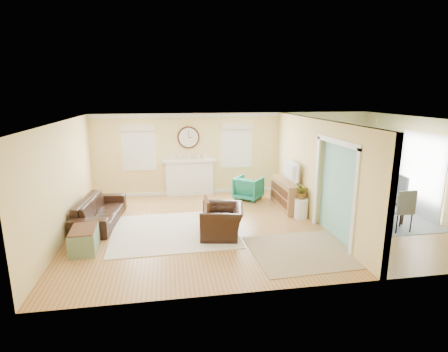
{
  "coord_description": "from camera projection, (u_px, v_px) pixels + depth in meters",
  "views": [
    {
      "loc": [
        -2.16,
        -8.04,
        3.22
      ],
      "look_at": [
        -0.8,
        0.3,
        1.2
      ],
      "focal_mm": 28.0,
      "sensor_mm": 36.0,
      "label": 1
    }
  ],
  "objects": [
    {
      "name": "floor",
      "position": [
        257.0,
        224.0,
        8.8
      ],
      "size": [
        9.0,
        9.0,
        0.0
      ],
      "primitive_type": "plane",
      "color": "#95602C",
      "rests_on": "ground"
    },
    {
      "name": "wall_back",
      "position": [
        235.0,
        153.0,
        11.38
      ],
      "size": [
        9.0,
        0.02,
        2.6
      ],
      "primitive_type": "cube",
      "color": "#E7CB75",
      "rests_on": "ground"
    },
    {
      "name": "wall_front",
      "position": [
        306.0,
        215.0,
        5.62
      ],
      "size": [
        9.0,
        0.02,
        2.6
      ],
      "primitive_type": "cube",
      "color": "#E7CB75",
      "rests_on": "ground"
    },
    {
      "name": "wall_left",
      "position": [
        63.0,
        181.0,
        7.79
      ],
      "size": [
        0.02,
        6.0,
        2.6
      ],
      "primitive_type": "cube",
      "color": "#E7CB75",
      "rests_on": "ground"
    },
    {
      "name": "wall_right",
      "position": [
        424.0,
        167.0,
        9.21
      ],
      "size": [
        0.02,
        6.0,
        2.6
      ],
      "primitive_type": "cube",
      "color": "#E7CB75",
      "rests_on": "ground"
    },
    {
      "name": "ceiling",
      "position": [
        260.0,
        120.0,
        8.2
      ],
      "size": [
        9.0,
        6.0,
        0.02
      ],
      "primitive_type": "cube",
      "color": "white",
      "rests_on": "wall_back"
    },
    {
      "name": "partition",
      "position": [
        312.0,
        167.0,
        8.99
      ],
      "size": [
        0.17,
        6.0,
        2.6
      ],
      "color": "#E7CB75",
      "rests_on": "ground"
    },
    {
      "name": "fireplace",
      "position": [
        190.0,
        177.0,
        11.19
      ],
      "size": [
        1.7,
        0.3,
        1.17
      ],
      "color": "white",
      "rests_on": "ground"
    },
    {
      "name": "wall_clock",
      "position": [
        188.0,
        137.0,
        10.98
      ],
      "size": [
        0.7,
        0.07,
        0.7
      ],
      "color": "#4B2412",
      "rests_on": "wall_back"
    },
    {
      "name": "window_left",
      "position": [
        138.0,
        145.0,
        10.77
      ],
      "size": [
        1.05,
        0.13,
        1.42
      ],
      "color": "white",
      "rests_on": "wall_back"
    },
    {
      "name": "window_right",
      "position": [
        237.0,
        142.0,
        11.26
      ],
      "size": [
        1.05,
        0.13,
        1.42
      ],
      "color": "white",
      "rests_on": "wall_back"
    },
    {
      "name": "french_doors",
      "position": [
        421.0,
        175.0,
        9.24
      ],
      "size": [
        0.06,
        1.7,
        2.2
      ],
      "color": "white",
      "rests_on": "ground"
    },
    {
      "name": "pendant",
      "position": [
        375.0,
        134.0,
        8.76
      ],
      "size": [
        0.3,
        0.3,
        0.55
      ],
      "color": "gold",
      "rests_on": "ceiling"
    },
    {
      "name": "rug_cream",
      "position": [
        174.0,
        231.0,
        8.33
      ],
      "size": [
        2.97,
        2.59,
        0.02
      ],
      "primitive_type": "cube",
      "rotation": [
        0.0,
        0.0,
        0.03
      ],
      "color": "beige",
      "rests_on": "floor"
    },
    {
      "name": "rug_jute",
      "position": [
        307.0,
        251.0,
        7.28
      ],
      "size": [
        2.38,
        1.98,
        0.01
      ],
      "primitive_type": "cube",
      "rotation": [
        0.0,
        0.0,
        0.05
      ],
      "color": "tan",
      "rests_on": "floor"
    },
    {
      "name": "rug_grey",
      "position": [
        374.0,
        214.0,
        9.46
      ],
      "size": [
        2.32,
        2.9,
        0.01
      ],
      "primitive_type": "cube",
      "color": "gray",
      "rests_on": "floor"
    },
    {
      "name": "sofa",
      "position": [
        100.0,
        211.0,
        8.79
      ],
      "size": [
        1.06,
        2.3,
        0.65
      ],
      "primitive_type": "imported",
      "rotation": [
        0.0,
        0.0,
        1.49
      ],
      "color": "black",
      "rests_on": "floor"
    },
    {
      "name": "eames_chair",
      "position": [
        222.0,
        221.0,
        8.01
      ],
      "size": [
        1.12,
        1.23,
        0.7
      ],
      "primitive_type": "imported",
      "rotation": [
        0.0,
        0.0,
        -1.75
      ],
      "color": "black",
      "rests_on": "floor"
    },
    {
      "name": "green_chair",
      "position": [
        249.0,
        188.0,
        10.78
      ],
      "size": [
        1.07,
        1.08,
        0.71
      ],
      "primitive_type": "imported",
      "rotation": [
        0.0,
        0.0,
        2.48
      ],
      "color": "#0A624F",
      "rests_on": "floor"
    },
    {
      "name": "trunk",
      "position": [
        84.0,
        240.0,
        7.26
      ],
      "size": [
        0.56,
        0.87,
        0.49
      ],
      "color": "gray",
      "rests_on": "floor"
    },
    {
      "name": "credenza",
      "position": [
        288.0,
        194.0,
        9.97
      ],
      "size": [
        0.55,
        1.61,
        0.8
      ],
      "color": "olive",
      "rests_on": "floor"
    },
    {
      "name": "tv",
      "position": [
        288.0,
        171.0,
        9.81
      ],
      "size": [
        0.17,
        0.99,
        0.57
      ],
      "primitive_type": "imported",
      "rotation": [
        0.0,
        0.0,
        1.61
      ],
      "color": "black",
      "rests_on": "credenza"
    },
    {
      "name": "garden_stool",
      "position": [
        301.0,
        208.0,
        9.16
      ],
      "size": [
        0.35,
        0.35,
        0.52
      ],
      "primitive_type": "cylinder",
      "color": "white",
      "rests_on": "floor"
    },
    {
      "name": "potted_plant",
      "position": [
        302.0,
        191.0,
        9.05
      ],
      "size": [
        0.47,
        0.49,
        0.41
      ],
      "primitive_type": "imported",
      "rotation": [
        0.0,
        0.0,
        4.12
      ],
      "color": "#337F33",
      "rests_on": "garden_stool"
    },
    {
      "name": "dining_table",
      "position": [
        375.0,
        204.0,
        9.4
      ],
      "size": [
        1.18,
        1.82,
        0.6
      ],
      "primitive_type": "imported",
      "rotation": [
        0.0,
        0.0,
        1.43
      ],
      "color": "#4B2412",
      "rests_on": "floor"
    },
    {
      "name": "dining_chair_n",
      "position": [
        354.0,
        184.0,
        10.31
      ],
      "size": [
        0.49,
        0.49,
        0.99
      ],
      "color": "gray",
      "rests_on": "floor"
    },
    {
      "name": "dining_chair_s",
      "position": [
        401.0,
        206.0,
        8.25
      ],
      "size": [
        0.46,
        0.46,
        1.04
      ],
      "color": "gray",
      "rests_on": "floor"
    },
    {
      "name": "dining_chair_w",
      "position": [
        357.0,
        196.0,
        9.18
      ],
      "size": [
        0.52,
        0.52,
        0.98
      ],
      "color": "white",
      "rests_on": "floor"
    },
    {
      "name": "dining_chair_e",
      "position": [
        395.0,
        191.0,
        9.44
      ],
      "size": [
        0.53,
        0.53,
        1.04
      ],
      "color": "gray",
      "rests_on": "floor"
    }
  ]
}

